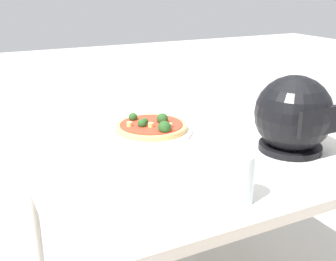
{
  "coord_description": "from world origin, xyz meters",
  "views": [
    {
      "loc": [
        0.63,
        1.13,
        1.2
      ],
      "look_at": [
        0.04,
        -0.05,
        0.73
      ],
      "focal_mm": 44.5,
      "sensor_mm": 36.0,
      "label": 1
    }
  ],
  "objects_px": {
    "pizza": "(152,126)",
    "drinking_glass": "(239,178)",
    "dining_table": "(185,160)",
    "motorcycle_helmet": "(293,116)"
  },
  "relations": [
    {
      "from": "motorcycle_helmet",
      "to": "drinking_glass",
      "type": "distance_m",
      "value": 0.39
    },
    {
      "from": "dining_table",
      "to": "motorcycle_helmet",
      "type": "bearing_deg",
      "value": 137.24
    },
    {
      "from": "dining_table",
      "to": "drinking_glass",
      "type": "distance_m",
      "value": 0.45
    },
    {
      "from": "dining_table",
      "to": "pizza",
      "type": "xyz_separation_m",
      "value": [
        0.07,
        -0.11,
        0.1
      ]
    },
    {
      "from": "motorcycle_helmet",
      "to": "dining_table",
      "type": "bearing_deg",
      "value": -42.76
    },
    {
      "from": "pizza",
      "to": "motorcycle_helmet",
      "type": "xyz_separation_m",
      "value": [
        -0.32,
        0.33,
        0.09
      ]
    },
    {
      "from": "dining_table",
      "to": "motorcycle_helmet",
      "type": "distance_m",
      "value": 0.38
    },
    {
      "from": "dining_table",
      "to": "pizza",
      "type": "relative_size",
      "value": 4.18
    },
    {
      "from": "drinking_glass",
      "to": "dining_table",
      "type": "bearing_deg",
      "value": -101.82
    },
    {
      "from": "pizza",
      "to": "drinking_glass",
      "type": "height_order",
      "value": "drinking_glass"
    }
  ]
}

